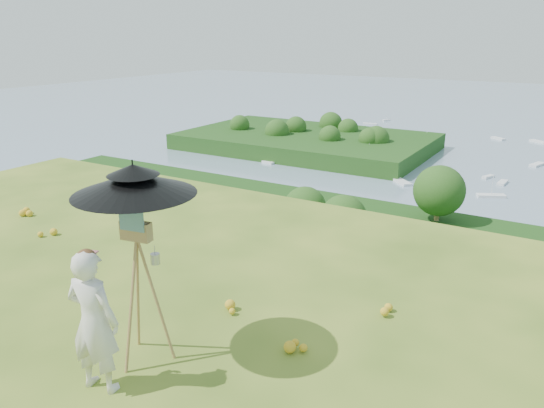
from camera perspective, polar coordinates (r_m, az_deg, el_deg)
The scene contains 9 objects.
shoreline_tier at distance 87.23m, azimuth 24.01°, elevation -10.60°, with size 170.00×28.00×8.00m, color #6E6558.
peninsula at distance 180.06m, azimuth 3.74°, elevation 7.54°, with size 90.00×60.00×12.00m, color #12390F, non-canonical shape.
slope_trees at distance 42.27m, azimuth 20.08°, elevation -9.04°, with size 110.00×50.00×6.00m, color #1E4615, non-canonical shape.
harbor_town at distance 84.50m, azimuth 24.56°, elevation -6.70°, with size 110.00×22.00×5.00m, color beige, non-canonical shape.
moored_boats at distance 168.75m, azimuth 23.95°, elevation 3.70°, with size 140.00×140.00×0.70m, color white, non-canonical shape.
painter at distance 5.51m, azimuth -18.65°, elevation -11.88°, with size 0.54×0.36×1.49m, color silver.
field_easel at distance 5.78m, azimuth -13.94°, elevation -8.62°, with size 0.66×0.66×1.73m, color #A67545, non-canonical shape.
sun_umbrella at distance 5.46m, azimuth -14.50°, elevation 0.55°, with size 1.24×1.24×0.80m, color black, non-canonical shape.
painter_cap at distance 5.20m, azimuth -19.42°, elevation -5.08°, with size 0.18×0.22×0.10m, color #BE686D, non-canonical shape.
Camera 1 is at (5.82, -2.61, 3.40)m, focal length 35.00 mm.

